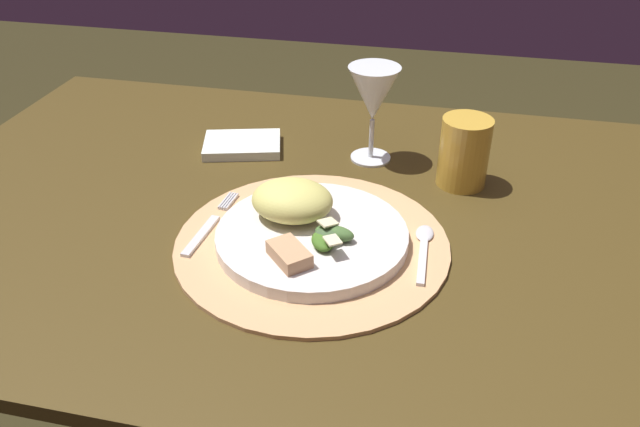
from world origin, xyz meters
TOP-DOWN VIEW (x-y plane):
  - dining_table at (0.00, 0.00)m, footprint 1.46×0.84m
  - placemat at (-0.07, -0.09)m, footprint 0.37×0.37m
  - dinner_plate at (-0.07, -0.09)m, footprint 0.26×0.26m
  - pasta_serving at (-0.11, -0.06)m, footprint 0.11×0.09m
  - salad_greens at (-0.05, -0.11)m, footprint 0.06×0.07m
  - bread_piece at (-0.09, -0.16)m, footprint 0.07×0.07m
  - fork at (-0.22, -0.09)m, footprint 0.02×0.17m
  - spoon at (0.07, -0.07)m, footprint 0.02×0.13m
  - napkin at (-0.26, 0.16)m, footprint 0.15×0.12m
  - wine_glass at (-0.03, 0.18)m, footprint 0.08×0.08m
  - amber_tumbler at (0.12, 0.12)m, footprint 0.08×0.08m

SIDE VIEW (x-z plane):
  - dining_table at x=0.00m, z-range 0.22..0.95m
  - placemat at x=-0.07m, z-range 0.73..0.73m
  - napkin at x=-0.26m, z-range 0.73..0.74m
  - fork at x=-0.22m, z-range 0.73..0.74m
  - spoon at x=0.07m, z-range 0.73..0.74m
  - dinner_plate at x=-0.07m, z-range 0.73..0.75m
  - salad_greens at x=-0.05m, z-range 0.75..0.77m
  - bread_piece at x=-0.09m, z-range 0.75..0.77m
  - pasta_serving at x=-0.11m, z-range 0.75..0.80m
  - amber_tumbler at x=0.12m, z-range 0.73..0.84m
  - wine_glass at x=-0.03m, z-range 0.76..0.92m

